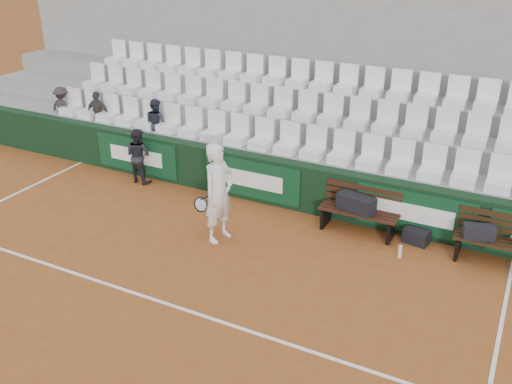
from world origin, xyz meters
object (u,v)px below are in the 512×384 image
Objects in this scene: sports_bag_right at (479,232)px; water_bottle_far at (400,252)px; sports_bag_left at (356,203)px; spectator_c at (155,104)px; sports_bag_ground at (416,236)px; spectator_b at (96,96)px; tennis_player at (219,193)px; bench_right at (498,253)px; water_bottle_near at (323,217)px; ball_kid at (138,155)px; bench_left at (358,221)px; spectator_a at (60,91)px.

sports_bag_right reaches higher than water_bottle_far.
sports_bag_right is (2.21, -0.05, -0.03)m from sports_bag_left.
spectator_c is (-5.23, 0.94, 0.98)m from sports_bag_left.
spectator_c is at bearing 172.54° from sports_bag_ground.
sports_bag_ground is at bearing 168.20° from spectator_b.
spectator_c reaches higher than tennis_player.
bench_right is at bearing -4.08° from sports_bag_ground.
spectator_c is (-4.57, 0.88, 1.45)m from water_bottle_near.
ball_kid is (-7.71, 0.06, 0.41)m from bench_right.
bench_left is 1.33× the size of spectator_b.
sports_bag_right is 7.35m from ball_kid.
sports_bag_right is 7.58m from spectator_c.
bench_left is 2.09× the size of sports_bag_left.
spectator_a reaches higher than sports_bag_ground.
spectator_a is (-6.01, 2.34, 0.60)m from tennis_player.
sports_bag_left is 5.14m from ball_kid.
sports_bag_left is 8.29m from spectator_a.
ball_kid is (-7.35, 0.10, 0.06)m from sports_bag_right.
sports_bag_ground is 0.67m from water_bottle_far.
sports_bag_ground is at bearing 1.50° from water_bottle_near.
sports_bag_ground is 0.36× the size of ball_kid.
spectator_b is 1.77m from spectator_c.
sports_bag_right is at bearing -7.88° from sports_bag_ground.
tennis_player reaches higher than sports_bag_left.
spectator_b reaches higher than water_bottle_near.
water_bottle_far is 6.21m from ball_kid.
bench_right is at bearing -0.93° from water_bottle_near.
ball_kid is (-6.30, -0.04, 0.50)m from sports_bag_ground.
sports_bag_right is 2.17× the size of water_bottle_far.
tennis_player reaches higher than water_bottle_far.
bench_right is at bearing 0.00° from sports_bag_left.
sports_bag_ground is at bearing 175.92° from bench_right.
bench_right is 7.98m from spectator_c.
water_bottle_far is 0.21× the size of spectator_c.
sports_bag_left is 2.98× the size of water_bottle_far.
tennis_player is 6.48m from spectator_a.
spectator_c is (-7.45, 0.98, 1.01)m from sports_bag_right.
spectator_a reaches higher than sports_bag_right.
bench_left is 6.21× the size of water_bottle_far.
water_bottle_far is 0.13× the size of tennis_player.
tennis_player is at bearing -165.03° from water_bottle_far.
bench_left is 7.25m from spectator_b.
water_bottle_far is (-0.14, -0.65, -0.02)m from sports_bag_ground.
sports_bag_ground is 0.41× the size of spectator_b.
sports_bag_left is at bearing 166.43° from spectator_b.
bench_right is 1.65m from water_bottle_far.
ball_kid is 2.26m from spectator_b.
sports_bag_right is at bearing -170.39° from spectator_c.
spectator_a is (-7.52, 0.88, 1.41)m from water_bottle_near.
bench_left is at bearing -2.74° from water_bottle_near.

